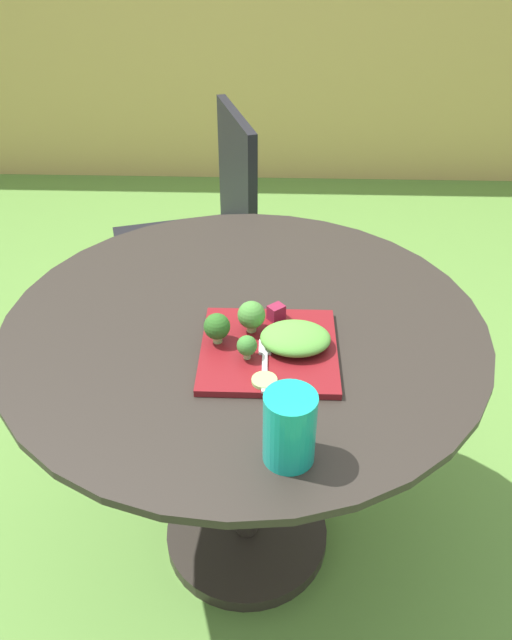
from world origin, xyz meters
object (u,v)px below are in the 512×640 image
(drinking_glass, at_px, (289,431))
(patio_chair, at_px, (207,225))
(salad_plate, at_px, (269,350))
(fork, at_px, (265,360))

(drinking_glass, bearing_deg, patio_chair, 102.02)
(salad_plate, relative_size, drinking_glass, 2.06)
(fork, bearing_deg, patio_chair, 102.27)
(drinking_glass, bearing_deg, fork, 100.87)
(salad_plate, bearing_deg, fork, -99.56)
(salad_plate, xyz_separation_m, drinking_glass, (0.04, -0.27, 0.05))
(salad_plate, distance_m, fork, 0.04)
(patio_chair, relative_size, fork, 5.84)
(fork, bearing_deg, drinking_glass, -79.13)
(fork, bearing_deg, salad_plate, 80.44)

